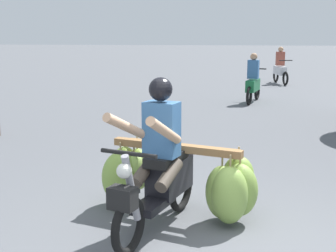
% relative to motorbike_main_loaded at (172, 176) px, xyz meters
% --- Properties ---
extents(motorbike_main_loaded, '(1.82, 1.94, 1.58)m').
position_rel_motorbike_main_loaded_xyz_m(motorbike_main_loaded, '(0.00, 0.00, 0.00)').
color(motorbike_main_loaded, black).
rests_on(motorbike_main_loaded, ground).
extents(motorbike_distant_ahead_left, '(0.64, 1.58, 1.40)m').
position_rel_motorbike_main_loaded_xyz_m(motorbike_distant_ahead_left, '(1.45, 8.60, 0.10)').
color(motorbike_distant_ahead_left, black).
rests_on(motorbike_distant_ahead_left, ground).
extents(motorbike_distant_ahead_right, '(0.58, 1.60, 1.40)m').
position_rel_motorbike_main_loaded_xyz_m(motorbike_distant_ahead_right, '(2.81, 13.66, 0.10)').
color(motorbike_distant_ahead_right, black).
rests_on(motorbike_distant_ahead_right, ground).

